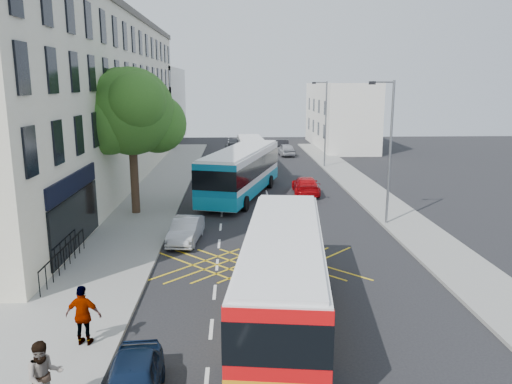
{
  "coord_description": "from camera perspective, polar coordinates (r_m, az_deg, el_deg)",
  "views": [
    {
      "loc": [
        -2.38,
        -15.24,
        7.99
      ],
      "look_at": [
        -1.22,
        11.19,
        2.2
      ],
      "focal_mm": 35.0,
      "sensor_mm": 36.0,
      "label": 1
    }
  ],
  "objects": [
    {
      "name": "pavement_left",
      "position": [
        31.85,
        -13.51,
        -2.39
      ],
      "size": [
        5.0,
        70.0,
        0.15
      ],
      "primitive_type": "cube",
      "color": "gray",
      "rests_on": "ground"
    },
    {
      "name": "street_tree",
      "position": [
        30.87,
        -14.13,
        8.82
      ],
      "size": [
        6.3,
        5.7,
        8.8
      ],
      "color": "#382619",
      "rests_on": "pavement_left"
    },
    {
      "name": "pedestrian_near",
      "position": [
        13.81,
        -23.05,
        -18.85
      ],
      "size": [
        1.11,
        1.03,
        1.82
      ],
      "primitive_type": "imported",
      "rotation": [
        0.0,
        0.0,
        0.5
      ],
      "color": "gray",
      "rests_on": "pavement_left"
    },
    {
      "name": "bus_near",
      "position": [
        17.21,
        3.15,
        -9.27
      ],
      "size": [
        3.96,
        11.43,
        3.15
      ],
      "rotation": [
        0.0,
        0.0,
        -0.12
      ],
      "color": "silver",
      "rests_on": "ground"
    },
    {
      "name": "building_right",
      "position": [
        64.76,
        9.54,
        8.64
      ],
      "size": [
        6.0,
        18.0,
        8.0
      ],
      "primitive_type": "cube",
      "color": "silver",
      "rests_on": "ground"
    },
    {
      "name": "pedestrian_far",
      "position": [
        16.43,
        -19.11,
        -13.18
      ],
      "size": [
        1.16,
        0.6,
        1.9
      ],
      "primitive_type": "imported",
      "rotation": [
        0.0,
        0.0,
        3.01
      ],
      "color": "gray",
      "rests_on": "pavement_left"
    },
    {
      "name": "distant_car_dark",
      "position": [
        59.67,
        2.95,
        5.33
      ],
      "size": [
        1.77,
        4.45,
        1.44
      ],
      "primitive_type": "imported",
      "rotation": [
        0.0,
        0.0,
        3.09
      ],
      "color": "black",
      "rests_on": "ground"
    },
    {
      "name": "bus_mid",
      "position": [
        35.62,
        -1.7,
        2.34
      ],
      "size": [
        6.15,
        12.5,
        3.43
      ],
      "rotation": [
        0.0,
        0.0,
        -0.29
      ],
      "color": "silver",
      "rests_on": "ground"
    },
    {
      "name": "bus_far",
      "position": [
        47.15,
        -0.37,
        4.42
      ],
      "size": [
        2.95,
        10.22,
        2.84
      ],
      "rotation": [
        0.0,
        0.0,
        0.06
      ],
      "color": "silver",
      "rests_on": "ground"
    },
    {
      "name": "pavement_right",
      "position": [
        32.78,
        15.13,
        -2.07
      ],
      "size": [
        3.0,
        70.0,
        0.15
      ],
      "primitive_type": "cube",
      "color": "gray",
      "rests_on": "ground"
    },
    {
      "name": "parked_car_silver",
      "position": [
        25.86,
        -8.02,
        -4.34
      ],
      "size": [
        1.73,
        3.9,
        1.24
      ],
      "primitive_type": "imported",
      "rotation": [
        0.0,
        0.0,
        -0.11
      ],
      "color": "#B7BBC0",
      "rests_on": "ground"
    },
    {
      "name": "lamp_near",
      "position": [
        28.76,
        14.93,
        5.19
      ],
      "size": [
        1.45,
        0.15,
        8.0
      ],
      "color": "slate",
      "rests_on": "pavement_right"
    },
    {
      "name": "distant_car_silver",
      "position": [
        56.36,
        3.43,
        4.88
      ],
      "size": [
        2.03,
        4.19,
        1.38
      ],
      "primitive_type": "imported",
      "rotation": [
        0.0,
        0.0,
        3.24
      ],
      "color": "#9D9FA4",
      "rests_on": "ground"
    },
    {
      "name": "motorbike",
      "position": [
        13.15,
        6.2,
        -19.96
      ],
      "size": [
        0.7,
        2.35,
        2.08
      ],
      "rotation": [
        0.0,
        0.0,
        0.02
      ],
      "color": "black",
      "rests_on": "ground"
    },
    {
      "name": "terrace_far",
      "position": [
        71.26,
        -12.06,
        9.67
      ],
      "size": [
        8.0,
        20.0,
        10.0
      ],
      "primitive_type": "cube",
      "color": "silver",
      "rests_on": "ground"
    },
    {
      "name": "railings",
      "position": [
        22.99,
        -21.09,
        -6.95
      ],
      "size": [
        0.08,
        5.6,
        1.14
      ],
      "primitive_type": null,
      "color": "black",
      "rests_on": "pavement_left"
    },
    {
      "name": "red_hatchback",
      "position": [
        36.76,
        5.7,
        0.75
      ],
      "size": [
        1.96,
        4.5,
        1.29
      ],
      "primitive_type": "imported",
      "rotation": [
        0.0,
        0.0,
        3.11
      ],
      "color": "#B8070C",
      "rests_on": "ground"
    },
    {
      "name": "lamp_far",
      "position": [
        48.13,
        7.85,
        8.21
      ],
      "size": [
        1.45,
        0.15,
        8.0
      ],
      "color": "slate",
      "rests_on": "pavement_right"
    },
    {
      "name": "terrace_main",
      "position": [
        41.41,
        -19.09,
        9.97
      ],
      "size": [
        8.3,
        45.0,
        13.5
      ],
      "color": "beige",
      "rests_on": "ground"
    },
    {
      "name": "distant_car_grey",
      "position": [
        57.71,
        -2.4,
        5.0
      ],
      "size": [
        2.5,
        4.7,
        1.26
      ],
      "primitive_type": "imported",
      "rotation": [
        0.0,
        0.0,
        0.09
      ],
      "color": "#393C3F",
      "rests_on": "ground"
    },
    {
      "name": "parked_car_blue",
      "position": [
        13.75,
        -13.92,
        -20.51
      ],
      "size": [
        1.66,
        3.66,
        1.22
      ],
      "primitive_type": "imported",
      "rotation": [
        0.0,
        0.0,
        0.06
      ],
      "color": "#0D1B35",
      "rests_on": "ground"
    },
    {
      "name": "ground",
      "position": [
        17.37,
        5.85,
        -15.11
      ],
      "size": [
        120.0,
        120.0,
        0.0
      ],
      "primitive_type": "plane",
      "color": "black",
      "rests_on": "ground"
    }
  ]
}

